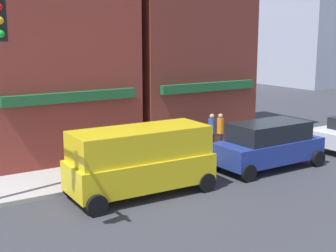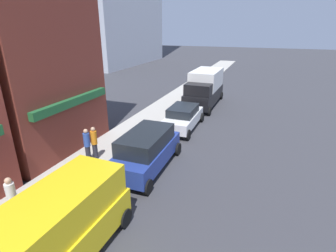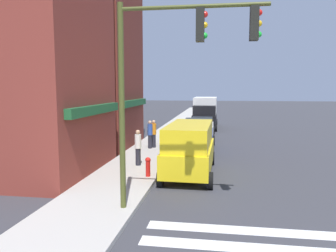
{
  "view_description": "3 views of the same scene",
  "coord_description": "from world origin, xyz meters",
  "px_view_note": "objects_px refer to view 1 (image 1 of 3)",
  "views": [
    {
      "loc": [
        2.23,
        -8.84,
        5.46
      ],
      "look_at": [
        11.72,
        6.0,
        2.0
      ],
      "focal_mm": 50.0,
      "sensor_mm": 36.0,
      "label": 1
    },
    {
      "loc": [
        5.45,
        -0.38,
        6.65
      ],
      "look_at": [
        18.78,
        4.7,
        1.2
      ],
      "focal_mm": 28.0,
      "sensor_mm": 36.0,
      "label": 2
    },
    {
      "loc": [
        -4.93,
        3.45,
        3.95
      ],
      "look_at": [
        11.72,
        6.0,
        2.0
      ],
      "focal_mm": 35.0,
      "sensor_mm": 36.0,
      "label": 3
    }
  ],
  "objects_px": {
    "van_yellow": "(140,159)",
    "fire_hydrant": "(90,171)",
    "pedestrian_blue_shirt": "(212,132)",
    "suv_blue": "(269,144)",
    "pedestrian_orange_vest": "(220,132)",
    "pedestrian_white_shirt": "(126,146)"
  },
  "relations": [
    {
      "from": "pedestrian_orange_vest",
      "to": "fire_hydrant",
      "type": "distance_m",
      "value": 7.02
    },
    {
      "from": "pedestrian_orange_vest",
      "to": "pedestrian_blue_shirt",
      "type": "bearing_deg",
      "value": 56.51
    },
    {
      "from": "suv_blue",
      "to": "pedestrian_blue_shirt",
      "type": "xyz_separation_m",
      "value": [
        -0.64,
        2.98,
        0.04
      ]
    },
    {
      "from": "van_yellow",
      "to": "suv_blue",
      "type": "bearing_deg",
      "value": 1.37
    },
    {
      "from": "suv_blue",
      "to": "fire_hydrant",
      "type": "bearing_deg",
      "value": 166.05
    },
    {
      "from": "suv_blue",
      "to": "pedestrian_blue_shirt",
      "type": "distance_m",
      "value": 3.05
    },
    {
      "from": "pedestrian_blue_shirt",
      "to": "pedestrian_orange_vest",
      "type": "relative_size",
      "value": 1.0
    },
    {
      "from": "van_yellow",
      "to": "pedestrian_white_shirt",
      "type": "xyz_separation_m",
      "value": [
        0.8,
        2.62,
        -0.21
      ]
    },
    {
      "from": "suv_blue",
      "to": "pedestrian_white_shirt",
      "type": "xyz_separation_m",
      "value": [
        -5.24,
        2.62,
        0.04
      ]
    },
    {
      "from": "van_yellow",
      "to": "fire_hydrant",
      "type": "distance_m",
      "value": 2.16
    },
    {
      "from": "suv_blue",
      "to": "pedestrian_blue_shirt",
      "type": "bearing_deg",
      "value": 101.45
    },
    {
      "from": "suv_blue",
      "to": "fire_hydrant",
      "type": "relative_size",
      "value": 5.61
    },
    {
      "from": "pedestrian_blue_shirt",
      "to": "pedestrian_orange_vest",
      "type": "xyz_separation_m",
      "value": [
        0.35,
        -0.17,
        0.0
      ]
    },
    {
      "from": "pedestrian_white_shirt",
      "to": "fire_hydrant",
      "type": "relative_size",
      "value": 2.1
    },
    {
      "from": "pedestrian_orange_vest",
      "to": "pedestrian_white_shirt",
      "type": "relative_size",
      "value": 1.0
    },
    {
      "from": "fire_hydrant",
      "to": "pedestrian_blue_shirt",
      "type": "bearing_deg",
      "value": 11.06
    },
    {
      "from": "pedestrian_blue_shirt",
      "to": "fire_hydrant",
      "type": "xyz_separation_m",
      "value": [
        -6.56,
        -1.28,
        -0.46
      ]
    },
    {
      "from": "van_yellow",
      "to": "fire_hydrant",
      "type": "bearing_deg",
      "value": 125.64
    },
    {
      "from": "fire_hydrant",
      "to": "pedestrian_white_shirt",
      "type": "bearing_deg",
      "value": 25.23
    },
    {
      "from": "pedestrian_orange_vest",
      "to": "pedestrian_white_shirt",
      "type": "distance_m",
      "value": 4.96
    },
    {
      "from": "pedestrian_orange_vest",
      "to": "fire_hydrant",
      "type": "height_order",
      "value": "pedestrian_orange_vest"
    },
    {
      "from": "pedestrian_orange_vest",
      "to": "pedestrian_white_shirt",
      "type": "xyz_separation_m",
      "value": [
        -4.96,
        -0.19,
        0.0
      ]
    }
  ]
}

